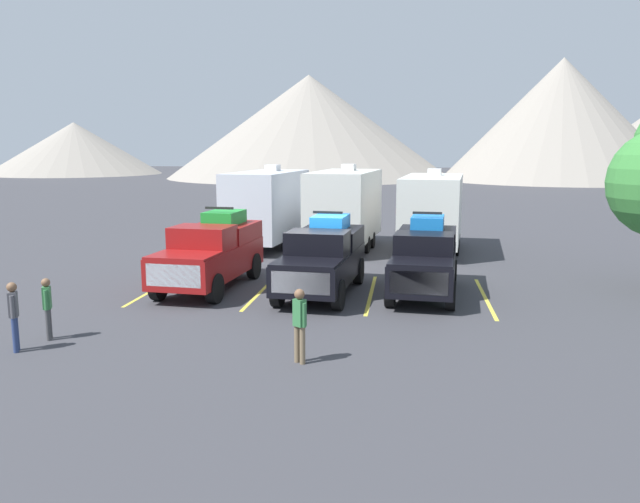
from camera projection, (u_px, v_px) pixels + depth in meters
name	position (u px, v px, depth m)	size (l,w,h in m)	color
ground_plane	(317.00, 290.00, 21.08)	(240.00, 240.00, 0.00)	#38383D
pickup_truck_a	(212.00, 252.00, 21.33)	(2.55, 5.65, 2.68)	maroon
pickup_truck_b	(323.00, 257.00, 20.52)	(2.51, 5.57, 2.62)	black
pickup_truck_c	(425.00, 258.00, 20.43)	(2.43, 5.36, 2.61)	black
lot_stripe_a	(158.00, 287.00, 21.50)	(0.12, 5.50, 0.01)	gold
lot_stripe_b	(262.00, 290.00, 21.01)	(0.12, 5.50, 0.01)	gold
lot_stripe_c	(371.00, 294.00, 20.52)	(0.12, 5.50, 0.01)	gold
lot_stripe_d	(485.00, 297.00, 20.03)	(0.12, 5.50, 0.01)	gold
camper_trailer_a	(267.00, 205.00, 29.48)	(3.09, 7.42, 3.89)	silver
camper_trailer_b	(345.00, 205.00, 28.95)	(3.17, 7.31, 3.93)	silver
camper_trailer_c	(432.00, 209.00, 28.35)	(3.15, 7.63, 3.74)	silver
person_a	(47.00, 304.00, 15.56)	(0.25, 0.33, 1.57)	#3F3F42
person_b	(300.00, 321.00, 13.85)	(0.32, 0.31, 1.70)	#726047
person_c	(14.00, 312.00, 14.65)	(0.28, 0.34, 1.67)	navy
mountain_ridge	(488.00, 125.00, 91.47)	(135.50, 45.02, 16.86)	gray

